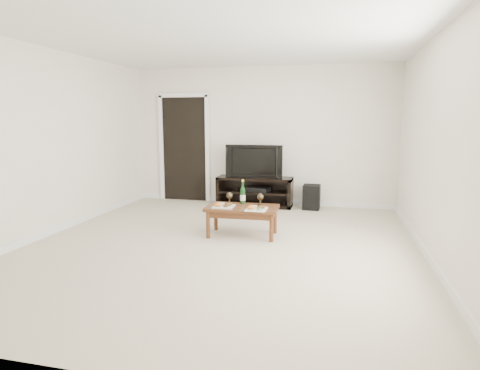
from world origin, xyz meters
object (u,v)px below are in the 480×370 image
at_px(media_console, 255,191).
at_px(subwoofer, 311,197).
at_px(television, 255,161).
at_px(coffee_table, 242,221).

distance_m(media_console, subwoofer, 1.07).
xyz_separation_m(media_console, television, (0.00, 0.00, 0.58)).
bearing_deg(television, coffee_table, -84.02).
bearing_deg(television, subwoofer, -2.60).
distance_m(television, coffee_table, 2.10).
xyz_separation_m(media_console, coffee_table, (0.22, -1.99, -0.07)).
bearing_deg(coffee_table, media_console, 96.45).
height_order(media_console, subwoofer, media_console).
height_order(television, coffee_table, television).
relative_size(subwoofer, coffee_table, 0.45).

